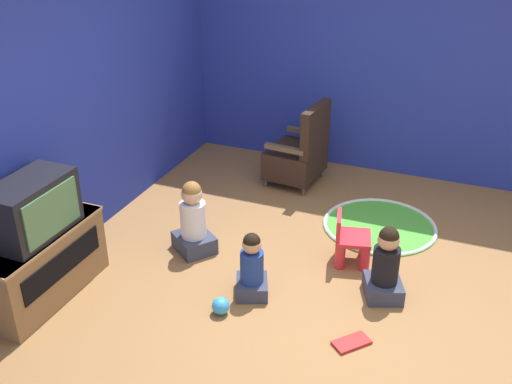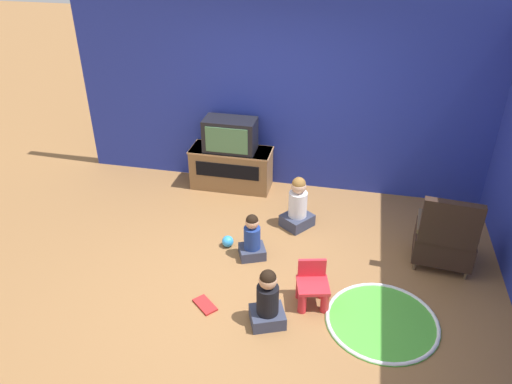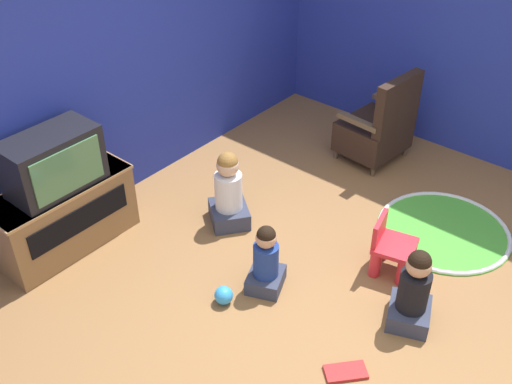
% 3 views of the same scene
% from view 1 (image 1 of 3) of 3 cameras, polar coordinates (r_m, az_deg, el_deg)
% --- Properties ---
extents(ground_plane, '(30.00, 30.00, 0.00)m').
position_cam_1_polar(ground_plane, '(4.97, 4.70, -10.08)').
color(ground_plane, olive).
extents(wall_back, '(5.82, 0.12, 2.68)m').
position_cam_1_polar(wall_back, '(5.31, -19.53, 7.34)').
color(wall_back, '#23339E').
rests_on(wall_back, ground_plane).
extents(wall_right, '(0.12, 5.36, 2.68)m').
position_cam_1_polar(wall_right, '(6.82, 15.10, 12.11)').
color(wall_right, '#23339E').
rests_on(wall_right, ground_plane).
extents(tv_cabinet, '(1.15, 0.47, 0.59)m').
position_cam_1_polar(tv_cabinet, '(5.12, -19.83, -6.45)').
color(tv_cabinet, brown).
rests_on(tv_cabinet, ground_plane).
extents(television, '(0.71, 0.39, 0.46)m').
position_cam_1_polar(television, '(4.86, -20.57, -1.45)').
color(television, black).
rests_on(television, tv_cabinet).
extents(black_armchair, '(0.69, 0.61, 0.94)m').
position_cam_1_polar(black_armchair, '(6.67, 4.17, 3.66)').
color(black_armchair, brown).
rests_on(black_armchair, ground_plane).
extents(yellow_kid_chair, '(0.38, 0.37, 0.47)m').
position_cam_1_polar(yellow_kid_chair, '(5.37, 9.01, -4.78)').
color(yellow_kid_chair, red).
rests_on(yellow_kid_chair, ground_plane).
extents(play_mat, '(1.12, 1.12, 0.04)m').
position_cam_1_polar(play_mat, '(6.05, 11.69, -3.14)').
color(play_mat, green).
rests_on(play_mat, ground_plane).
extents(child_watching_left, '(0.46, 0.47, 0.70)m').
position_cam_1_polar(child_watching_left, '(5.44, -6.00, -2.80)').
color(child_watching_left, '#33384C').
rests_on(child_watching_left, ground_plane).
extents(child_watching_center, '(0.41, 0.39, 0.65)m').
position_cam_1_polar(child_watching_center, '(4.94, 12.23, -7.00)').
color(child_watching_center, '#33384C').
rests_on(child_watching_center, ground_plane).
extents(child_watching_right, '(0.37, 0.35, 0.57)m').
position_cam_1_polar(child_watching_right, '(4.87, -0.40, -7.29)').
color(child_watching_right, '#33384C').
rests_on(child_watching_right, ground_plane).
extents(toy_ball, '(0.14, 0.14, 0.14)m').
position_cam_1_polar(toy_ball, '(4.78, -3.40, -10.77)').
color(toy_ball, '#3399E5').
rests_on(toy_ball, ground_plane).
extents(book, '(0.30, 0.29, 0.02)m').
position_cam_1_polar(book, '(4.58, 9.08, -13.97)').
color(book, '#B22323').
rests_on(book, ground_plane).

